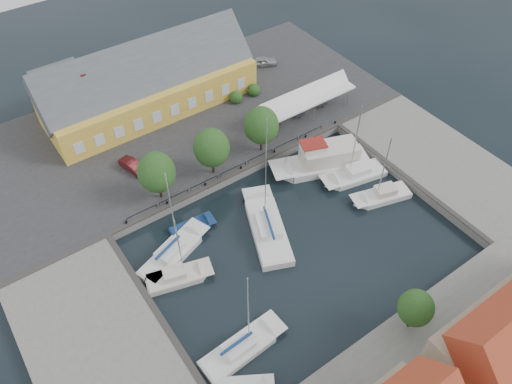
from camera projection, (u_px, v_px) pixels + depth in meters
ground at (287, 234)px, 54.49m from camera, size 140.00×140.00×0.00m
north_quay at (184, 122)px, 67.08m from camera, size 56.00×26.00×1.00m
west_quay at (105, 356)px, 44.31m from camera, size 12.00×24.00×1.00m
east_quay at (438, 162)px, 61.70m from camera, size 12.00×24.00×1.00m
quay_edge_fittings at (262, 201)px, 56.40m from camera, size 56.00×24.72×0.40m
warehouse at (143, 85)px, 66.22m from camera, size 28.56×14.00×9.55m
tent_canopy at (306, 98)px, 65.52m from camera, size 14.00×4.00×2.83m
quay_trees at (212, 148)px, 56.92m from camera, size 18.20×4.20×6.30m
car_silver at (263, 61)px, 75.21m from camera, size 4.41×3.16×1.39m
car_red at (133, 166)px, 59.53m from camera, size 2.33×4.12×1.29m
center_sailboat at (267, 228)px, 54.56m from camera, size 7.36×11.60×15.17m
trawler at (324, 161)px, 61.07m from camera, size 12.74×7.60×5.00m
east_boat_a at (355, 176)px, 60.35m from camera, size 8.51×4.32×11.62m
east_boat_b at (382, 197)px, 57.99m from camera, size 7.45×4.17×9.96m
west_boat_a at (173, 254)px, 52.32m from camera, size 9.30×5.54×11.96m
west_boat_b at (178, 278)px, 50.28m from camera, size 7.11×4.05×9.54m
west_boat_d at (241, 349)px, 45.02m from camera, size 8.71×3.06×11.43m
launch_nw at (192, 228)px, 54.95m from camera, size 5.23×2.41×0.88m
townhouses at (497, 370)px, 37.94m from camera, size 36.30×8.50×12.00m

